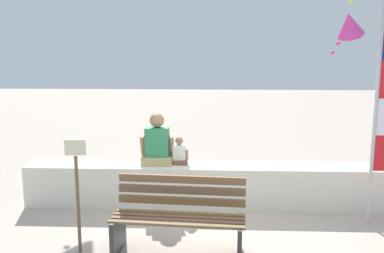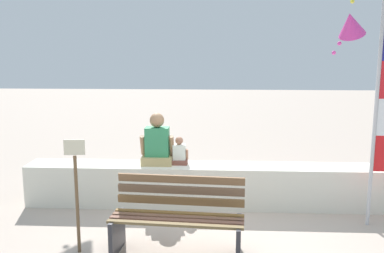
# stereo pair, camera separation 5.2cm
# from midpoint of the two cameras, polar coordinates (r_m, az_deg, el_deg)

# --- Properties ---
(ground_plane) EXTENTS (40.00, 40.00, 0.00)m
(ground_plane) POSITION_cam_midpoint_polar(r_m,az_deg,el_deg) (5.79, 3.42, -14.24)
(ground_plane) COLOR #B3A293
(seawall_ledge) EXTENTS (5.84, 0.55, 0.64)m
(seawall_ledge) POSITION_cam_midpoint_polar(r_m,az_deg,el_deg) (6.72, 3.40, -7.77)
(seawall_ledge) COLOR silver
(seawall_ledge) RESTS_ON ground
(park_bench) EXTENTS (1.60, 0.72, 0.88)m
(park_bench) POSITION_cam_midpoint_polar(r_m,az_deg,el_deg) (5.22, -1.60, -12.14)
(park_bench) COLOR brown
(park_bench) RESTS_ON ground
(person_adult) EXTENTS (0.52, 0.38, 0.80)m
(person_adult) POSITION_cam_midpoint_polar(r_m,az_deg,el_deg) (6.65, -4.39, -2.34)
(person_adult) COLOR tan
(person_adult) RESTS_ON seawall_ledge
(person_child) EXTENTS (0.28, 0.21, 0.43)m
(person_child) POSITION_cam_midpoint_polar(r_m,az_deg,el_deg) (6.65, -1.47, -3.58)
(person_child) COLOR brown
(person_child) RESTS_ON seawall_ledge
(kite_magenta) EXTENTS (0.80, 0.83, 0.90)m
(kite_magenta) POSITION_cam_midpoint_polar(r_m,az_deg,el_deg) (8.98, 20.43, 12.54)
(kite_magenta) COLOR #DB3D9E
(sign_post) EXTENTS (0.24, 0.04, 1.38)m
(sign_post) POSITION_cam_midpoint_polar(r_m,az_deg,el_deg) (5.24, -14.79, -7.76)
(sign_post) COLOR brown
(sign_post) RESTS_ON ground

